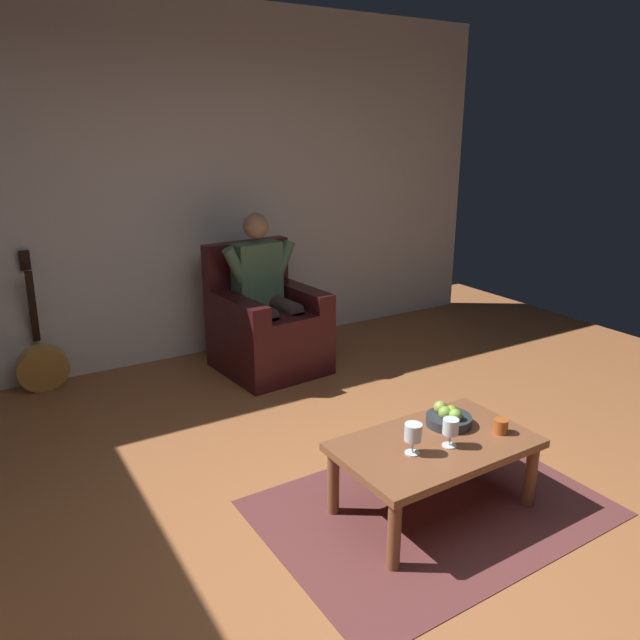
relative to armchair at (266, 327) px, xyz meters
name	(u,v)px	position (x,y,z in m)	size (l,w,h in m)	color
ground_plane	(426,576)	(0.48, 2.49, -0.34)	(7.46, 7.46, 0.00)	#9B5D35
wall_back	(171,188)	(0.48, -0.65, 1.05)	(6.04, 0.06, 2.79)	silver
rug	(431,508)	(0.14, 2.13, -0.34)	(1.67, 1.18, 0.01)	brown
armchair	(266,327)	(0.00, 0.00, 0.00)	(0.79, 0.83, 0.98)	#361013
person_seated	(265,288)	(0.00, 0.00, 0.32)	(0.64, 0.56, 1.22)	#4A6D50
coffee_table	(435,451)	(0.14, 2.13, -0.01)	(0.98, 0.59, 0.38)	brown
guitar	(42,362)	(1.59, -0.44, -0.12)	(0.36, 0.26, 1.02)	#B7853A
wine_glass_near	(450,428)	(0.11, 2.20, 0.14)	(0.08, 0.08, 0.14)	silver
wine_glass_far	(413,434)	(0.31, 2.16, 0.14)	(0.08, 0.08, 0.15)	silver
fruit_bowl	(448,417)	(-0.04, 2.03, 0.08)	(0.23, 0.23, 0.11)	#272D31
candle_jar	(501,426)	(-0.20, 2.23, 0.08)	(0.07, 0.07, 0.07)	#AC4F20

